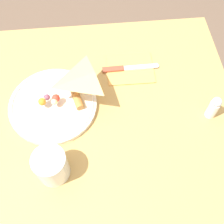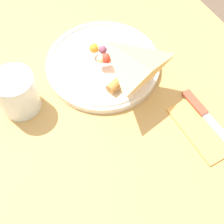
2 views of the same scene
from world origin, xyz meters
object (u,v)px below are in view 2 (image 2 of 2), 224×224
dining_table (78,75)px  napkin_folded (211,123)px  milk_glass (17,93)px  butter_knife (209,119)px  plate_pizza (104,63)px

dining_table → napkin_folded: 0.39m
milk_glass → napkin_folded: (0.25, 0.33, -0.04)m
milk_glass → napkin_folded: 0.42m
milk_glass → butter_knife: milk_glass is taller
plate_pizza → milk_glass: bearing=-89.5°
plate_pizza → butter_knife: bearing=26.6°
dining_table → butter_knife: bearing=26.0°
milk_glass → napkin_folded: size_ratio=0.61×
plate_pizza → milk_glass: size_ratio=2.80×
plate_pizza → butter_knife: (0.24, 0.12, -0.01)m
napkin_folded → butter_knife: size_ratio=0.82×
dining_table → butter_knife: butter_knife is taller
napkin_folded → plate_pizza: bearing=-154.2°
plate_pizza → milk_glass: milk_glass is taller
dining_table → napkin_folded: (0.34, 0.16, 0.10)m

